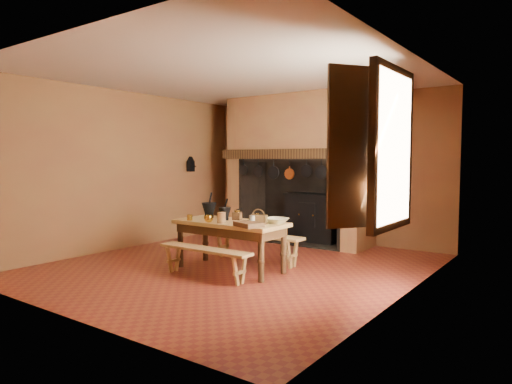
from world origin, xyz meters
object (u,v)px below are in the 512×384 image
(bench_front, at_px, (205,256))
(iron_range, at_px, (314,217))
(coffee_grinder, at_px, (237,215))
(work_table, at_px, (230,229))
(mixing_bowl, at_px, (276,221))
(wicker_basket, at_px, (258,219))

(bench_front, bearing_deg, iron_range, 92.29)
(coffee_grinder, bearing_deg, bench_front, -107.05)
(work_table, xyz_separation_m, mixing_bowl, (0.67, 0.17, 0.15))
(coffee_grinder, height_order, mixing_bowl, coffee_grinder)
(iron_range, xyz_separation_m, coffee_grinder, (0.12, -2.54, 0.29))
(wicker_basket, bearing_deg, work_table, 156.66)
(iron_range, bearing_deg, work_table, -87.25)
(iron_range, xyz_separation_m, mixing_bowl, (0.80, -2.53, 0.26))
(mixing_bowl, xyz_separation_m, wicker_basket, (-0.16, -0.20, 0.03))
(coffee_grinder, distance_m, wicker_basket, 0.55)
(iron_range, bearing_deg, wicker_basket, -76.85)
(mixing_bowl, bearing_deg, work_table, -165.31)
(iron_range, relative_size, mixing_bowl, 5.02)
(iron_range, bearing_deg, coffee_grinder, -87.32)
(iron_range, bearing_deg, mixing_bowl, -72.55)
(coffee_grinder, relative_size, wicker_basket, 0.67)
(bench_front, bearing_deg, coffee_grinder, 90.90)
(coffee_grinder, distance_m, mixing_bowl, 0.68)
(work_table, bearing_deg, iron_range, 92.75)
(bench_front, relative_size, coffee_grinder, 8.24)
(bench_front, distance_m, wicker_basket, 0.87)
(bench_front, bearing_deg, mixing_bowl, 47.21)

